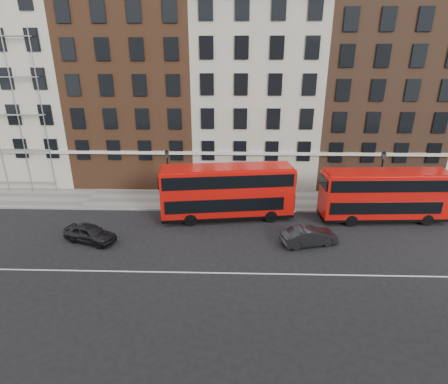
{
  "coord_description": "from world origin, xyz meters",
  "views": [
    {
      "loc": [
        -2.2,
        -21.37,
        13.06
      ],
      "look_at": [
        -2.97,
        5.0,
        3.0
      ],
      "focal_mm": 28.0,
      "sensor_mm": 36.0,
      "label": 1
    }
  ],
  "objects_px": {
    "bus_b": "(227,191)",
    "bus_c": "(384,194)",
    "car_rear": "(90,233)",
    "car_front": "(309,236)"
  },
  "relations": [
    {
      "from": "bus_c",
      "to": "car_rear",
      "type": "distance_m",
      "value": 24.06
    },
    {
      "from": "bus_b",
      "to": "bus_c",
      "type": "relative_size",
      "value": 1.08
    },
    {
      "from": "bus_b",
      "to": "bus_c",
      "type": "height_order",
      "value": "bus_b"
    },
    {
      "from": "bus_c",
      "to": "car_front",
      "type": "distance_m",
      "value": 8.49
    },
    {
      "from": "bus_b",
      "to": "car_rear",
      "type": "height_order",
      "value": "bus_b"
    },
    {
      "from": "bus_b",
      "to": "car_front",
      "type": "distance_m",
      "value": 7.92
    },
    {
      "from": "bus_c",
      "to": "car_rear",
      "type": "xyz_separation_m",
      "value": [
        -23.57,
        -4.51,
        -1.68
      ]
    },
    {
      "from": "bus_b",
      "to": "bus_c",
      "type": "distance_m",
      "value": 13.3
    },
    {
      "from": "car_rear",
      "to": "car_front",
      "type": "height_order",
      "value": "same"
    },
    {
      "from": "bus_b",
      "to": "car_rear",
      "type": "xyz_separation_m",
      "value": [
        -10.28,
        -4.51,
        -1.84
      ]
    }
  ]
}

